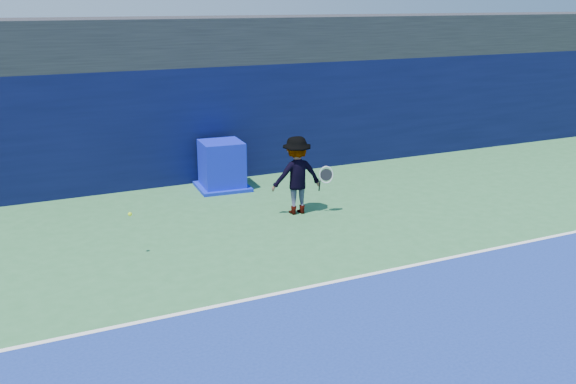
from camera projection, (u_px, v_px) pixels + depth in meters
name	position (u px, v px, depth m)	size (l,w,h in m)	color
ground	(405.00, 382.00, 8.12)	(80.00, 80.00, 0.00)	#306B3C
baseline	(300.00, 289.00, 10.72)	(24.00, 0.10, 0.01)	white
stadium_band	(158.00, 41.00, 17.04)	(36.00, 3.00, 1.20)	black
back_wall_assembly	(173.00, 125.00, 16.77)	(36.00, 1.03, 3.00)	black
equipment_cart	(222.00, 167.00, 16.34)	(1.37, 1.37, 1.22)	#0D16C0
tennis_player	(297.00, 175.00, 14.33)	(1.35, 0.77, 1.77)	silver
tennis_ball	(130.00, 214.00, 11.90)	(0.08, 0.08, 0.08)	#B3E219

